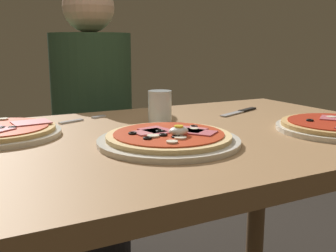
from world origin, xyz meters
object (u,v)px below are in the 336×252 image
at_px(dining_table, 171,177).
at_px(fork, 80,120).
at_px(pizza_across_left, 336,126).
at_px(pizza_foreground, 169,139).
at_px(knife, 241,111).
at_px(diner_person, 94,137).
at_px(water_glass_near, 160,109).

height_order(dining_table, fork, fork).
xyz_separation_m(dining_table, pizza_across_left, (0.38, -0.17, 0.12)).
height_order(pizza_foreground, knife, pizza_foreground).
distance_m(dining_table, diner_person, 0.73).
distance_m(pizza_across_left, diner_person, 0.98).
height_order(pizza_across_left, diner_person, diner_person).
xyz_separation_m(pizza_across_left, knife, (-0.04, 0.34, -0.01)).
bearing_deg(dining_table, diner_person, 88.09).
bearing_deg(pizza_across_left, water_glass_near, 139.61).
distance_m(fork, knife, 0.51).
height_order(pizza_foreground, pizza_across_left, pizza_foreground).
relative_size(dining_table, pizza_foreground, 3.97).
bearing_deg(pizza_across_left, knife, 96.37).
bearing_deg(fork, water_glass_near, -35.75).
distance_m(pizza_across_left, fork, 0.69).
height_order(fork, diner_person, diner_person).
height_order(pizza_foreground, water_glass_near, water_glass_near).
height_order(knife, diner_person, diner_person).
distance_m(dining_table, pizza_across_left, 0.44).
bearing_deg(fork, pizza_foreground, -74.19).
bearing_deg(fork, diner_person, 68.81).
height_order(pizza_foreground, fork, pizza_foreground).
distance_m(knife, diner_person, 0.66).
xyz_separation_m(pizza_foreground, water_glass_near, (0.09, 0.22, 0.03)).
relative_size(fork, diner_person, 0.13).
bearing_deg(fork, dining_table, -59.70).
relative_size(pizza_foreground, diner_person, 0.27).
bearing_deg(knife, pizza_foreground, -146.99).
bearing_deg(dining_table, pizza_across_left, -23.64).
distance_m(dining_table, fork, 0.33).
bearing_deg(dining_table, pizza_foreground, -120.88).
bearing_deg(knife, dining_table, -153.94).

